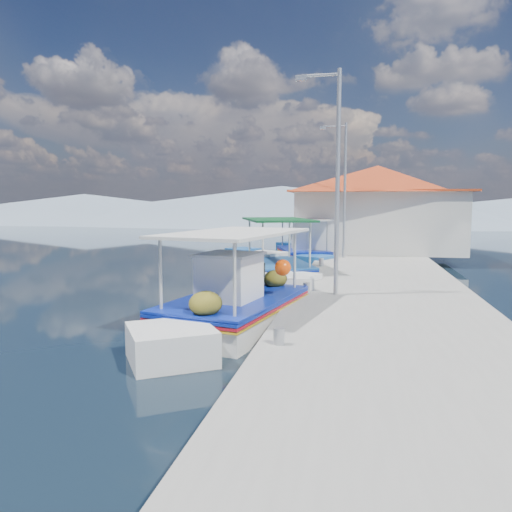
# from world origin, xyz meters

# --- Properties ---
(ground) EXTENTS (160.00, 160.00, 0.00)m
(ground) POSITION_xyz_m (0.00, 0.00, 0.00)
(ground) COLOR black
(ground) RESTS_ON ground
(quay) EXTENTS (5.00, 44.00, 0.50)m
(quay) POSITION_xyz_m (5.90, 6.00, 0.25)
(quay) COLOR gray
(quay) RESTS_ON ground
(bollards) EXTENTS (0.20, 17.20, 0.30)m
(bollards) POSITION_xyz_m (3.80, 5.25, 0.65)
(bollards) COLOR #A5A8AD
(bollards) RESTS_ON quay
(main_caique) EXTENTS (3.34, 7.66, 2.58)m
(main_caique) POSITION_xyz_m (2.28, -0.05, 0.50)
(main_caique) COLOR silver
(main_caique) RESTS_ON ground
(caique_green_canopy) EXTENTS (3.69, 6.69, 2.67)m
(caique_green_canopy) POSITION_xyz_m (2.28, 6.70, 0.40)
(caique_green_canopy) COLOR silver
(caique_green_canopy) RESTS_ON ground
(caique_blue_hull) EXTENTS (2.48, 5.98, 1.08)m
(caique_blue_hull) POSITION_xyz_m (0.29, 9.06, 0.29)
(caique_blue_hull) COLOR #184E92
(caique_blue_hull) RESTS_ON ground
(caique_far) EXTENTS (3.41, 6.68, 2.45)m
(caique_far) POSITION_xyz_m (2.59, 12.92, 0.45)
(caique_far) COLOR #184E92
(caique_far) RESTS_ON ground
(harbor_building) EXTENTS (10.49, 10.49, 4.40)m
(harbor_building) POSITION_xyz_m (6.20, 15.00, 2.78)
(harbor_building) COLOR silver
(harbor_building) RESTS_ON quay
(lamp_post_near) EXTENTS (1.21, 0.14, 6.00)m
(lamp_post_near) POSITION_xyz_m (4.51, 2.00, 3.85)
(lamp_post_near) COLOR #A5A8AD
(lamp_post_near) RESTS_ON quay
(lamp_post_far) EXTENTS (1.21, 0.14, 6.00)m
(lamp_post_far) POSITION_xyz_m (4.51, 11.00, 3.85)
(lamp_post_far) COLOR #A5A8AD
(lamp_post_far) RESTS_ON quay
(mountain_ridge) EXTENTS (171.40, 96.00, 5.50)m
(mountain_ridge) POSITION_xyz_m (6.54, 56.00, 2.04)
(mountain_ridge) COLOR gray
(mountain_ridge) RESTS_ON ground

